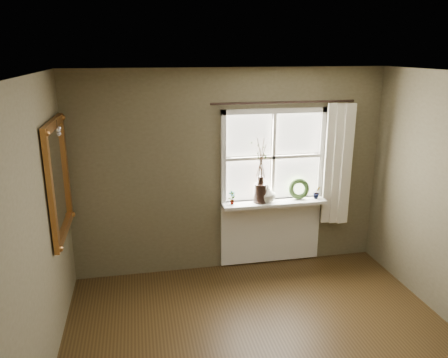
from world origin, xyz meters
TOP-DOWN VIEW (x-y plane):
  - ceiling at (0.00, 0.00)m, footprint 4.50×4.50m
  - wall_back at (0.00, 2.30)m, footprint 4.00×0.10m
  - wall_left at (-2.05, 0.00)m, footprint 0.10×4.50m
  - window_frame at (0.55, 2.23)m, footprint 1.36×0.06m
  - window_sill at (0.55, 2.12)m, footprint 1.36×0.26m
  - window_apron at (0.55, 2.23)m, footprint 1.36×0.04m
  - dark_jug at (0.36, 2.12)m, footprint 0.17×0.17m
  - cream_vase at (0.45, 2.12)m, footprint 0.26×0.26m
  - wreath at (0.89, 2.16)m, footprint 0.29×0.15m
  - potted_plant_left at (-0.01, 2.12)m, footprint 0.11×0.09m
  - potted_plant_right at (1.13, 2.12)m, footprint 0.10×0.09m
  - curtain at (1.39, 2.13)m, footprint 0.36×0.12m
  - curtain_rod at (0.65, 2.17)m, footprint 1.84×0.03m
  - gilt_mirror at (-1.96, 1.62)m, footprint 0.10×1.03m

SIDE VIEW (x-z plane):
  - window_apron at x=0.55m, z-range 0.02..0.90m
  - window_sill at x=0.55m, z-range 0.88..0.92m
  - potted_plant_right at x=1.13m, z-range 0.92..1.09m
  - potted_plant_left at x=-0.01m, z-range 0.92..1.10m
  - wreath at x=0.89m, z-range 0.88..1.17m
  - cream_vase at x=0.45m, z-range 0.92..1.14m
  - dark_jug at x=0.36m, z-range 0.92..1.17m
  - wall_back at x=0.00m, z-range 0.00..2.60m
  - wall_left at x=-2.05m, z-range 0.00..2.60m
  - curtain at x=1.39m, z-range 0.57..2.16m
  - window_frame at x=0.55m, z-range 0.86..2.10m
  - gilt_mirror at x=-1.96m, z-range 0.90..2.13m
  - curtain_rod at x=0.65m, z-range 2.16..2.20m
  - ceiling at x=0.00m, z-range 2.60..2.60m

